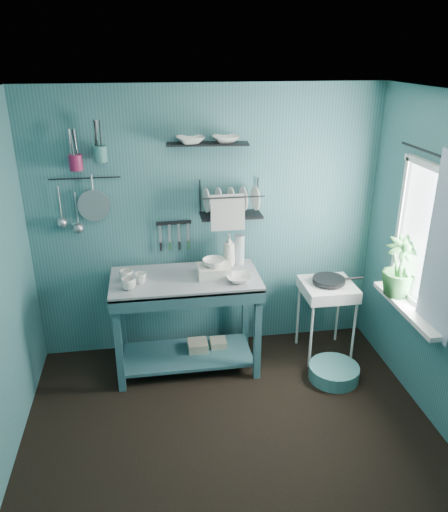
{
  "coord_description": "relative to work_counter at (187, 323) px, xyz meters",
  "views": [
    {
      "loc": [
        -0.53,
        -2.84,
        2.76
      ],
      "look_at": [
        0.05,
        0.85,
        1.2
      ],
      "focal_mm": 35.0,
      "sensor_mm": 36.0,
      "label": 1
    }
  ],
  "objects": [
    {
      "name": "floor",
      "position": [
        0.25,
        -1.1,
        -0.46
      ],
      "size": [
        3.2,
        3.2,
        0.0
      ],
      "primitive_type": "plane",
      "color": "black",
      "rests_on": "ground"
    },
    {
      "name": "ceiling",
      "position": [
        0.25,
        -1.1,
        2.04
      ],
      "size": [
        3.2,
        3.2,
        0.0
      ],
      "primitive_type": "plane",
      "rotation": [
        3.14,
        0.0,
        0.0
      ],
      "color": "silver",
      "rests_on": "ground"
    },
    {
      "name": "wall_back",
      "position": [
        0.25,
        0.4,
        0.79
      ],
      "size": [
        3.2,
        0.0,
        3.2
      ],
      "primitive_type": "plane",
      "rotation": [
        1.57,
        0.0,
        0.0
      ],
      "color": "#35696D",
      "rests_on": "ground"
    },
    {
      "name": "wall_front",
      "position": [
        0.25,
        -2.6,
        0.79
      ],
      "size": [
        3.2,
        0.0,
        3.2
      ],
      "primitive_type": "plane",
      "rotation": [
        -1.57,
        0.0,
        0.0
      ],
      "color": "#35696D",
      "rests_on": "ground"
    },
    {
      "name": "work_counter",
      "position": [
        0.0,
        0.0,
        0.0
      ],
      "size": [
        1.39,
        0.87,
        0.92
      ],
      "primitive_type": "cube",
      "rotation": [
        0.0,
        0.0,
        0.18
      ],
      "color": "#305C64",
      "rests_on": "floor"
    },
    {
      "name": "mug_left",
      "position": [
        -0.48,
        -0.16,
        0.51
      ],
      "size": [
        0.12,
        0.12,
        0.1
      ],
      "primitive_type": "imported",
      "color": "white",
      "rests_on": "work_counter"
    },
    {
      "name": "mug_mid",
      "position": [
        -0.38,
        -0.06,
        0.5
      ],
      "size": [
        0.14,
        0.14,
        0.09
      ],
      "primitive_type": "imported",
      "rotation": [
        0.0,
        0.0,
        0.52
      ],
      "color": "white",
      "rests_on": "work_counter"
    },
    {
      "name": "mug_right",
      "position": [
        -0.5,
        0.0,
        0.51
      ],
      "size": [
        0.17,
        0.17,
        0.1
      ],
      "primitive_type": "imported",
      "rotation": [
        0.0,
        0.0,
        1.05
      ],
      "color": "white",
      "rests_on": "work_counter"
    },
    {
      "name": "wash_tub",
      "position": [
        0.25,
        -0.02,
        0.51
      ],
      "size": [
        0.28,
        0.22,
        0.1
      ],
      "primitive_type": "cube",
      "color": "silver",
      "rests_on": "work_counter"
    },
    {
      "name": "tub_bowl",
      "position": [
        0.25,
        -0.02,
        0.59
      ],
      "size": [
        0.2,
        0.19,
        0.06
      ],
      "primitive_type": "imported",
      "color": "white",
      "rests_on": "wash_tub"
    },
    {
      "name": "soap_bottle",
      "position": [
        0.42,
        0.2,
        0.61
      ],
      "size": [
        0.11,
        0.12,
        0.3
      ],
      "primitive_type": "imported",
      "color": "silver",
      "rests_on": "work_counter"
    },
    {
      "name": "water_bottle",
      "position": [
        0.52,
        0.22,
        0.6
      ],
      "size": [
        0.09,
        0.09,
        0.28
      ],
      "primitive_type": "cylinder",
      "color": "#B2C1C6",
      "rests_on": "work_counter"
    },
    {
      "name": "counter_bowl",
      "position": [
        0.45,
        -0.15,
        0.48
      ],
      "size": [
        0.22,
        0.22,
        0.05
      ],
      "primitive_type": "imported",
      "color": "white",
      "rests_on": "work_counter"
    },
    {
      "name": "hotplate_stand",
      "position": [
        1.32,
        0.01,
        -0.08
      ],
      "size": [
        0.49,
        0.49,
        0.75
      ],
      "primitive_type": "cube",
      "rotation": [
        0.0,
        0.0,
        0.04
      ],
      "color": "white",
      "rests_on": "floor"
    },
    {
      "name": "frying_pan",
      "position": [
        1.32,
        0.01,
        0.33
      ],
      "size": [
        0.3,
        0.3,
        0.03
      ],
      "primitive_type": "cylinder",
      "color": "black",
      "rests_on": "hotplate_stand"
    },
    {
      "name": "knife_strip",
      "position": [
        -0.06,
        0.37,
        0.84
      ],
      "size": [
        0.32,
        0.03,
        0.03
      ],
      "primitive_type": "cube",
      "rotation": [
        0.0,
        0.0,
        0.03
      ],
      "color": "black",
      "rests_on": "wall_back"
    },
    {
      "name": "dish_rack",
      "position": [
        0.45,
        0.27,
        1.06
      ],
      "size": [
        0.55,
        0.24,
        0.32
      ],
      "primitive_type": "cube",
      "rotation": [
        0.0,
        0.0,
        -0.0
      ],
      "color": "black",
      "rests_on": "wall_back"
    },
    {
      "name": "upper_shelf",
      "position": [
        0.25,
        0.3,
        1.55
      ],
      "size": [
        0.71,
        0.24,
        0.01
      ],
      "primitive_type": "cube",
      "rotation": [
        0.0,
        0.0,
        -0.09
      ],
      "color": "black",
      "rests_on": "wall_back"
    },
    {
      "name": "shelf_bowl_left",
      "position": [
        0.1,
        0.3,
        1.64
      ],
      "size": [
        0.26,
        0.26,
        0.06
      ],
      "primitive_type": "imported",
      "rotation": [
        0.0,
        0.0,
        0.12
      ],
      "color": "white",
      "rests_on": "upper_shelf"
    },
    {
      "name": "shelf_bowl_right",
      "position": [
        0.4,
        0.3,
        1.63
      ],
      "size": [
        0.24,
        0.24,
        0.06
      ],
      "primitive_type": "imported",
      "rotation": [
        0.0,
        0.0,
        0.03
      ],
      "color": "white",
      "rests_on": "upper_shelf"
    },
    {
      "name": "utensil_cup_magenta",
      "position": [
        -0.85,
        0.32,
        1.42
      ],
      "size": [
        0.11,
        0.11,
        0.13
      ],
      "primitive_type": "cylinder",
      "color": "#931B46",
      "rests_on": "wall_back"
    },
    {
      "name": "utensil_cup_teal",
      "position": [
        -0.65,
        0.32,
        1.49
      ],
      "size": [
        0.11,
        0.11,
        0.13
      ],
      "primitive_type": "cylinder",
      "color": "#397874",
      "rests_on": "wall_back"
    },
    {
      "name": "colander",
      "position": [
        -0.75,
        0.35,
        1.04
      ],
      "size": [
        0.28,
        0.03,
        0.28
      ],
      "primitive_type": "cylinder",
      "rotation": [
        1.54,
        0.0,
        0.0
      ],
      "color": "#ACB0B5",
      "rests_on": "wall_back"
    },
    {
      "name": "ladle_outer",
      "position": [
        -1.03,
        0.36,
        1.07
      ],
      "size": [
        0.01,
        0.01,
        0.3
      ],
      "primitive_type": "cylinder",
      "color": "#ACB0B5",
      "rests_on": "wall_back"
    },
    {
      "name": "ladle_inner",
      "position": [
        -0.9,
        0.36,
        1.01
      ],
      "size": [
        0.01,
        0.01,
        0.3
      ],
      "primitive_type": "cylinder",
      "color": "#ACB0B5",
      "rests_on": "wall_back"
    },
    {
      "name": "hook_rail",
      "position": [
        -0.8,
        0.37,
        1.28
      ],
      "size": [
        0.6,
        0.01,
        0.01
      ],
      "primitive_type": "cylinder",
      "rotation": [
        0.0,
        1.57,
        0.0
      ],
      "color": "black",
      "rests_on": "wall_back"
    },
    {
      "name": "window_glass",
      "position": [
        1.84,
        -0.65,
        0.94
      ],
      "size": [
        0.0,
        1.1,
        1.1
      ],
      "primitive_type": "plane",
      "rotation": [
        1.57,
        0.0,
        1.57
      ],
      "color": "white",
      "rests_on": "wall_right"
    },
    {
      "name": "windowsill",
      "position": [
        1.75,
        -0.65,
        0.35
      ],
      "size": [
        0.16,
        0.95,
        0.04
      ],
      "primitive_type": "cube",
      "color": "white",
      "rests_on": "wall_right"
    },
    {
      "name": "curtain",
      "position": [
        1.77,
        -0.95,
        0.99
      ],
      "size": [
        0.0,
        1.35,
        1.35
      ],
      "primitive_type": "plane",
      "rotation": [
        1.57,
        0.0,
        1.57
      ],
      "color": "silver",
      "rests_on": "wall_right"
    },
    {
      "name": "curtain_rod",
      "position": [
        1.79,
        -0.65,
        1.59
      ],
      "size": [
        0.02,
        1.05,
        0.02
      ],
      "primitive_type": "cylinder",
      "rotation": [
        1.57,
        0.0,
        0.0
      ],
      "color": "black",
      "rests_on": "wall_right"
    },
    {
      "name": "potted_plant",
      "position": [
        1.75,
        -0.44,
        0.63
      ],
      "size": [
        0.33,
        0.33,
        0.51
      ],
      "primitive_type": "imported",
      "rotation": [
        0.0,
        0.0,
        -0.18
      ],
      "color": "#255D28",
      "rests_on": "windowsill"
    },
    {
      "name": "storage_tin_large",
      "position": [
        0.1,
        0.05,
        -0.35
      ],
      "size": [
        0.18,
        0.18,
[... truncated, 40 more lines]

